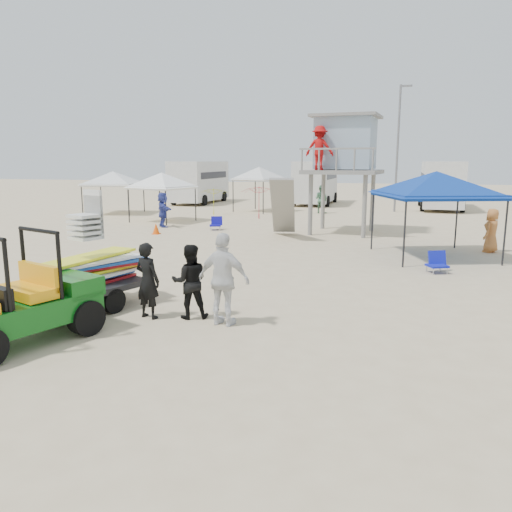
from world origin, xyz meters
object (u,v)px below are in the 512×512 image
(man_left, at_px, (148,281))
(canopy_blue, at_px, (436,176))
(utility_cart, at_px, (16,294))
(lifeguard_tower, at_px, (342,148))
(surf_trailer, at_px, (93,267))

(man_left, relative_size, canopy_blue, 0.37)
(utility_cart, bearing_deg, lifeguard_tower, 76.54)
(surf_trailer, xyz_separation_m, man_left, (1.52, -0.30, -0.14))
(surf_trailer, bearing_deg, utility_cart, -90.13)
(utility_cart, xyz_separation_m, lifeguard_tower, (3.87, 16.15, 2.93))
(man_left, distance_m, lifeguard_tower, 14.63)
(man_left, xyz_separation_m, canopy_blue, (6.13, 8.95, 1.98))
(man_left, bearing_deg, surf_trailer, 3.37)
(man_left, distance_m, canopy_blue, 11.03)
(utility_cart, distance_m, surf_trailer, 2.34)
(lifeguard_tower, height_order, canopy_blue, lifeguard_tower)
(utility_cart, relative_size, canopy_blue, 0.67)
(surf_trailer, distance_m, canopy_blue, 11.69)
(lifeguard_tower, relative_size, canopy_blue, 1.18)
(man_left, bearing_deg, lifeguard_tower, -84.88)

